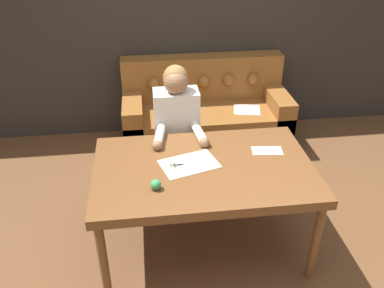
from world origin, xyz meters
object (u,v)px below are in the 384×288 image
(couch, at_px, (205,115))
(pin_cushion, at_px, (156,185))
(dining_table, at_px, (204,174))
(scissors, at_px, (180,165))
(person, at_px, (177,135))

(couch, distance_m, pin_cushion, 1.94)
(couch, bearing_deg, dining_table, -99.25)
(couch, bearing_deg, scissors, -105.41)
(dining_table, xyz_separation_m, couch, (0.26, 1.57, -0.34))
(scissors, relative_size, pin_cushion, 3.11)
(scissors, bearing_deg, person, 86.64)
(dining_table, xyz_separation_m, scissors, (-0.17, 0.03, 0.07))
(dining_table, xyz_separation_m, person, (-0.13, 0.66, -0.04))
(person, bearing_deg, pin_cushion, -103.87)
(scissors, bearing_deg, pin_cushion, -124.97)
(couch, distance_m, scissors, 1.64)
(dining_table, height_order, person, person)
(person, height_order, scissors, person)
(dining_table, relative_size, couch, 0.89)
(pin_cushion, bearing_deg, dining_table, 32.83)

